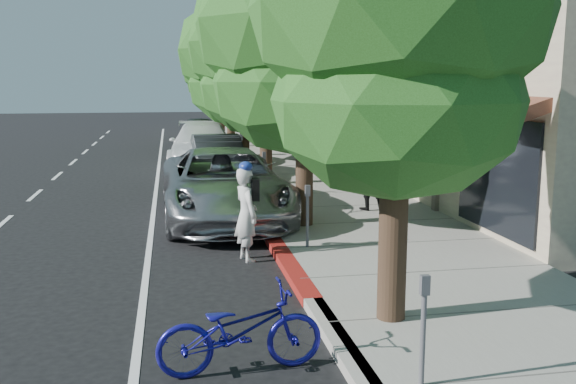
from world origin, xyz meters
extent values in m
plane|color=black|center=(0.00, 0.00, 0.00)|extent=(120.00, 120.00, 0.00)
cube|color=gray|center=(2.30, 8.00, 0.07)|extent=(4.60, 56.00, 0.15)
cube|color=#9E998E|center=(0.00, 8.00, 0.07)|extent=(0.30, 56.00, 0.15)
cube|color=maroon|center=(0.00, 1.00, 0.07)|extent=(0.32, 4.00, 0.15)
cube|color=beige|center=(9.60, 18.00, 3.50)|extent=(10.00, 36.00, 7.00)
cylinder|color=black|center=(0.90, -2.00, 1.24)|extent=(0.40, 0.40, 2.49)
ellipsoid|color=#224E17|center=(0.90, -2.00, 3.20)|extent=(3.42, 3.42, 2.74)
ellipsoid|color=#224E17|center=(0.90, -2.00, 4.41)|extent=(4.03, 4.03, 3.22)
cylinder|color=black|center=(0.90, 4.00, 1.33)|extent=(0.40, 0.40, 2.66)
ellipsoid|color=#224E17|center=(0.90, 4.00, 3.42)|extent=(4.23, 4.23, 3.38)
ellipsoid|color=#224E17|center=(0.90, 4.00, 4.71)|extent=(4.97, 4.97, 3.98)
cylinder|color=black|center=(0.90, 10.00, 1.29)|extent=(0.40, 0.40, 2.58)
ellipsoid|color=#224E17|center=(0.90, 10.00, 3.32)|extent=(4.26, 4.26, 3.41)
ellipsoid|color=#224E17|center=(0.90, 10.00, 4.57)|extent=(5.01, 5.01, 4.01)
cylinder|color=black|center=(0.90, 16.00, 1.30)|extent=(0.40, 0.40, 2.61)
ellipsoid|color=#224E17|center=(0.90, 16.00, 3.35)|extent=(4.66, 4.66, 3.73)
ellipsoid|color=#224E17|center=(0.90, 16.00, 4.62)|extent=(5.48, 5.48, 4.38)
ellipsoid|color=#224E17|center=(0.90, 16.00, 5.96)|extent=(4.11, 4.11, 3.29)
cylinder|color=black|center=(0.90, 22.00, 1.20)|extent=(0.40, 0.40, 2.39)
ellipsoid|color=#224E17|center=(0.90, 22.00, 3.08)|extent=(4.22, 4.22, 3.38)
ellipsoid|color=#224E17|center=(0.90, 22.00, 4.24)|extent=(4.97, 4.97, 3.97)
ellipsoid|color=#224E17|center=(0.90, 22.00, 5.47)|extent=(3.72, 3.72, 2.98)
cylinder|color=black|center=(0.90, 28.00, 1.36)|extent=(0.40, 0.40, 2.72)
ellipsoid|color=#224E17|center=(0.90, 28.00, 3.50)|extent=(4.16, 4.16, 3.33)
ellipsoid|color=#224E17|center=(0.90, 28.00, 4.82)|extent=(4.89, 4.89, 3.91)
ellipsoid|color=#224E17|center=(0.90, 28.00, 6.21)|extent=(3.67, 3.67, 2.93)
imported|color=silver|center=(-0.70, 1.80, 0.91)|extent=(0.60, 0.76, 1.82)
imported|color=navy|center=(-1.34, -3.00, 0.53)|extent=(2.05, 0.85, 1.05)
imported|color=#A9A8AD|center=(-0.82, 5.50, 0.88)|extent=(3.06, 6.42, 1.77)
imported|color=black|center=(-0.51, 12.15, 0.77)|extent=(1.81, 4.76, 1.55)
imported|color=white|center=(-0.88, 15.00, 0.88)|extent=(2.89, 6.23, 1.76)
imported|color=black|center=(-0.50, 23.70, 0.76)|extent=(2.28, 4.64, 1.52)
imported|color=black|center=(2.89, 5.41, 0.99)|extent=(0.86, 0.69, 1.68)
camera|label=1|loc=(-2.08, -10.22, 3.48)|focal=40.00mm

